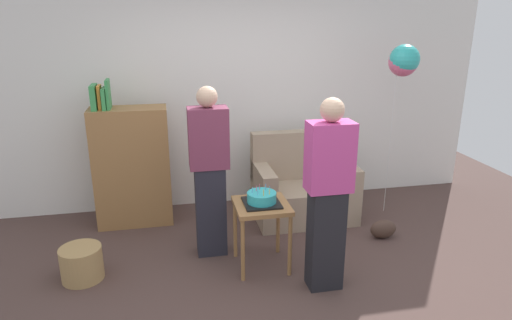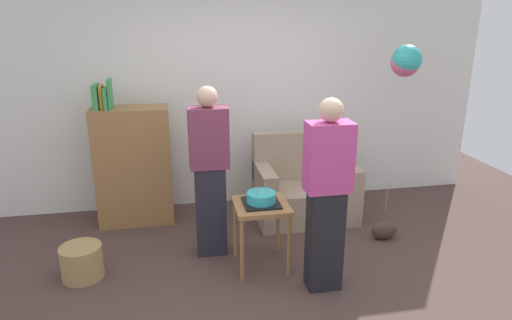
% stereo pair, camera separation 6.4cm
% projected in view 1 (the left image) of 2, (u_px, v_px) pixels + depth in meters
% --- Properties ---
extents(ground_plane, '(8.00, 8.00, 0.00)m').
position_uv_depth(ground_plane, '(279.00, 290.00, 3.80)').
color(ground_plane, '#4C3833').
extents(wall_back, '(6.00, 0.10, 2.70)m').
position_uv_depth(wall_back, '(237.00, 92.00, 5.30)').
color(wall_back, silver).
rests_on(wall_back, ground_plane).
extents(couch, '(1.10, 0.70, 0.96)m').
position_uv_depth(couch, '(303.00, 188.00, 5.11)').
color(couch, gray).
rests_on(couch, ground_plane).
extents(bookshelf, '(0.80, 0.36, 1.60)m').
position_uv_depth(bookshelf, '(132.00, 166.00, 4.86)').
color(bookshelf, olive).
rests_on(bookshelf, ground_plane).
extents(side_table, '(0.48, 0.48, 0.62)m').
position_uv_depth(side_table, '(262.00, 214.00, 4.03)').
color(side_table, olive).
rests_on(side_table, ground_plane).
extents(birthday_cake, '(0.32, 0.32, 0.17)m').
position_uv_depth(birthday_cake, '(262.00, 198.00, 3.98)').
color(birthday_cake, black).
rests_on(birthday_cake, side_table).
extents(person_blowing_candles, '(0.36, 0.22, 1.63)m').
position_uv_depth(person_blowing_candles, '(209.00, 172.00, 4.17)').
color(person_blowing_candles, '#23232D').
rests_on(person_blowing_candles, ground_plane).
extents(person_holding_cake, '(0.36, 0.22, 1.63)m').
position_uv_depth(person_holding_cake, '(328.00, 196.00, 3.62)').
color(person_holding_cake, black).
rests_on(person_holding_cake, ground_plane).
extents(wicker_basket, '(0.36, 0.36, 0.30)m').
position_uv_depth(wicker_basket, '(82.00, 263.00, 3.93)').
color(wicker_basket, '#A88451').
rests_on(wicker_basket, ground_plane).
extents(handbag, '(0.28, 0.14, 0.20)m').
position_uv_depth(handbag, '(383.00, 229.00, 4.67)').
color(handbag, '#473328').
rests_on(handbag, ground_plane).
extents(balloon_bunch, '(0.32, 0.33, 1.93)m').
position_uv_depth(balloon_bunch, '(404.00, 61.00, 4.76)').
color(balloon_bunch, silver).
rests_on(balloon_bunch, ground_plane).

